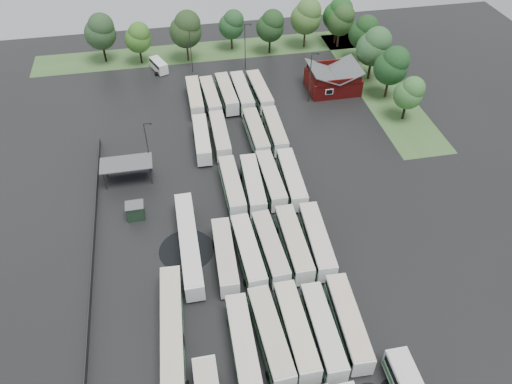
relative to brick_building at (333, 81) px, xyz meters
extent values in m
plane|color=black|center=(-24.00, -42.77, -1.87)|extent=(160.00, 160.00, 0.00)
cube|color=maroon|center=(0.00, 0.03, -0.17)|extent=(10.00, 8.00, 3.40)
cube|color=#4C4F51|center=(-2.50, 0.03, 2.43)|extent=(5.07, 8.60, 2.19)
cube|color=#4C4F51|center=(2.50, 0.03, 2.43)|extent=(5.07, 8.60, 2.19)
cube|color=maroon|center=(0.00, -3.97, 2.03)|extent=(9.00, 0.20, 1.20)
cube|color=silver|center=(-2.00, -4.02, 0.13)|extent=(1.60, 0.12, 1.20)
cylinder|color=#2D2D30|center=(-44.80, -22.77, -0.17)|extent=(0.16, 0.16, 3.40)
cylinder|color=#2D2D30|center=(-37.60, -22.77, -0.17)|extent=(0.16, 0.16, 3.40)
cylinder|color=#2D2D30|center=(-44.80, -19.57, -0.17)|extent=(0.16, 0.16, 3.40)
cylinder|color=#2D2D30|center=(-37.60, -19.57, -0.17)|extent=(0.16, 0.16, 3.40)
cube|color=#4C4F51|center=(-41.20, -21.17, 1.63)|extent=(8.20, 4.20, 0.15)
cube|color=navy|center=(-41.20, -19.27, -0.27)|extent=(7.60, 0.08, 2.60)
cube|color=black|center=(-40.20, -30.17, -0.62)|extent=(2.50, 2.00, 2.50)
cube|color=#4C4F51|center=(-40.20, -30.17, 0.69)|extent=(2.70, 2.20, 0.12)
cube|color=#3B5F2B|center=(-22.00, 22.03, -1.86)|extent=(80.00, 10.00, 0.01)
cube|color=#3B5F2B|center=(10.00, 0.03, -1.86)|extent=(10.00, 50.00, 0.01)
cube|color=#2D2D30|center=(-46.20, -34.77, -1.27)|extent=(0.10, 50.00, 1.20)
cube|color=silver|center=(-28.35, -55.25, -0.05)|extent=(2.70, 11.99, 2.74)
cube|color=black|center=(-28.35, -55.25, 0.50)|extent=(2.75, 11.52, 0.88)
cube|color=#287B37|center=(-28.35, -55.25, -0.65)|extent=(2.74, 11.75, 0.60)
cube|color=beige|center=(-28.35, -55.25, 1.37)|extent=(2.59, 11.63, 0.12)
cylinder|color=black|center=(-28.35, -59.08, -1.42)|extent=(2.54, 0.96, 0.96)
cylinder|color=black|center=(-28.35, -51.43, -1.42)|extent=(2.54, 0.96, 0.96)
cube|color=silver|center=(-25.03, -54.99, 0.03)|extent=(3.19, 12.55, 2.85)
cube|color=black|center=(-25.03, -54.99, 0.60)|extent=(3.23, 12.06, 0.91)
cube|color=#247C30|center=(-25.03, -54.99, -0.60)|extent=(3.23, 12.31, 0.63)
cube|color=beige|center=(-25.03, -54.99, 1.50)|extent=(3.07, 12.17, 0.12)
cylinder|color=black|center=(-25.03, -58.97, -1.40)|extent=(2.64, 1.00, 1.00)
cylinder|color=black|center=(-25.03, -51.01, -1.40)|extent=(2.64, 1.00, 1.00)
cube|color=silver|center=(-21.93, -54.82, 0.02)|extent=(2.69, 12.45, 2.85)
cube|color=black|center=(-21.93, -54.82, 0.59)|extent=(2.75, 11.95, 0.91)
cube|color=#297639|center=(-21.93, -54.82, -0.60)|extent=(2.74, 12.20, 0.63)
cube|color=beige|center=(-21.93, -54.82, 1.50)|extent=(2.58, 12.08, 0.12)
cylinder|color=black|center=(-21.93, -58.80, -1.40)|extent=(2.64, 0.99, 0.99)
cylinder|color=black|center=(-21.93, -50.84, -1.40)|extent=(2.64, 0.99, 0.99)
cube|color=silver|center=(-18.82, -55.42, -0.04)|extent=(2.66, 12.06, 2.76)
cube|color=black|center=(-18.82, -55.42, 0.51)|extent=(2.71, 11.58, 0.88)
cube|color=#2F733C|center=(-18.82, -55.42, -0.64)|extent=(2.71, 11.82, 0.61)
cube|color=beige|center=(-18.82, -55.42, 1.39)|extent=(2.56, 11.69, 0.12)
cylinder|color=black|center=(-18.82, -59.27, -1.41)|extent=(2.56, 0.96, 0.96)
cylinder|color=black|center=(-18.82, -51.57, -1.41)|extent=(2.56, 0.96, 0.96)
cube|color=silver|center=(-15.56, -54.90, 0.01)|extent=(3.15, 12.43, 2.83)
cube|color=black|center=(-15.56, -54.90, 0.57)|extent=(3.19, 11.95, 0.90)
cube|color=#328245|center=(-15.56, -54.90, -0.61)|extent=(3.19, 12.19, 0.62)
cube|color=beige|center=(-15.56, -54.90, 1.47)|extent=(3.03, 12.06, 0.12)
cylinder|color=black|center=(-15.56, -58.85, -1.40)|extent=(2.62, 0.99, 0.99)
cylinder|color=black|center=(-15.56, -50.96, -1.40)|extent=(2.62, 0.99, 0.99)
cube|color=silver|center=(-28.43, -41.88, -0.06)|extent=(2.87, 11.97, 2.73)
cube|color=black|center=(-28.43, -41.88, 0.49)|extent=(2.91, 11.50, 0.87)
cube|color=#247730|center=(-28.43, -41.88, -0.66)|extent=(2.91, 11.74, 0.60)
cube|color=beige|center=(-28.43, -41.88, 1.36)|extent=(2.76, 11.61, 0.12)
cylinder|color=black|center=(-28.43, -45.68, -1.42)|extent=(2.53, 0.95, 0.95)
cylinder|color=black|center=(-28.43, -38.07, -1.42)|extent=(2.53, 0.95, 0.95)
cube|color=silver|center=(-25.24, -41.80, -0.02)|extent=(2.97, 12.21, 2.78)
cube|color=black|center=(-25.24, -41.80, 0.53)|extent=(3.01, 11.73, 0.89)
cube|color=#2B8239|center=(-25.24, -41.80, -0.63)|extent=(3.01, 11.97, 0.61)
cube|color=beige|center=(-25.24, -41.80, 1.42)|extent=(2.86, 11.85, 0.12)
cylinder|color=black|center=(-25.24, -45.68, -1.41)|extent=(2.58, 0.97, 0.97)
cylinder|color=black|center=(-25.24, -37.92, -1.41)|extent=(2.58, 0.97, 0.97)
cube|color=silver|center=(-22.12, -41.57, -0.05)|extent=(2.99, 12.05, 2.74)
cube|color=black|center=(-22.12, -41.57, 0.50)|extent=(3.03, 11.58, 0.88)
cube|color=#2B8437|center=(-22.12, -41.57, -0.65)|extent=(3.03, 11.82, 0.60)
cube|color=#C2B19D|center=(-22.12, -41.57, 1.37)|extent=(2.88, 11.69, 0.12)
cylinder|color=black|center=(-22.12, -45.40, -1.42)|extent=(2.54, 0.96, 0.96)
cylinder|color=black|center=(-22.12, -37.74, -1.42)|extent=(2.54, 0.96, 0.96)
cube|color=silver|center=(-18.80, -41.46, 0.03)|extent=(2.65, 12.49, 2.86)
cube|color=black|center=(-18.80, -41.46, 0.60)|extent=(2.71, 11.99, 0.92)
cube|color=#318242|center=(-18.80, -41.46, -0.60)|extent=(2.70, 12.24, 0.63)
cube|color=beige|center=(-18.80, -41.46, 1.51)|extent=(2.54, 12.11, 0.12)
cylinder|color=black|center=(-18.80, -45.46, -1.40)|extent=(2.65, 1.00, 1.00)
cylinder|color=black|center=(-18.80, -37.47, -1.40)|extent=(2.65, 1.00, 1.00)
cube|color=silver|center=(-15.52, -41.56, 0.03)|extent=(3.24, 12.59, 2.86)
cube|color=black|center=(-15.52, -41.56, 0.60)|extent=(3.28, 12.10, 0.91)
cube|color=#358341|center=(-15.52, -41.56, -0.60)|extent=(3.28, 12.35, 0.63)
cube|color=beige|center=(-15.52, -41.56, 1.51)|extent=(3.12, 12.21, 0.12)
cylinder|color=black|center=(-15.52, -45.55, -1.40)|extent=(2.65, 1.00, 1.00)
cylinder|color=black|center=(-15.52, -37.56, -1.40)|extent=(2.65, 1.00, 1.00)
cube|color=silver|center=(-25.27, -27.98, -0.03)|extent=(2.61, 12.09, 2.77)
cube|color=black|center=(-25.27, -27.98, 0.52)|extent=(2.67, 11.61, 0.89)
cube|color=#268034|center=(-25.27, -27.98, -0.64)|extent=(2.66, 11.85, 0.61)
cube|color=beige|center=(-25.27, -27.98, 1.40)|extent=(2.51, 11.73, 0.12)
cylinder|color=black|center=(-25.27, -31.84, -1.41)|extent=(2.57, 0.97, 0.97)
cylinder|color=black|center=(-25.27, -24.12, -1.41)|extent=(2.57, 0.97, 0.97)
cube|color=silver|center=(-22.00, -28.29, -0.02)|extent=(3.04, 12.25, 2.79)
cube|color=black|center=(-22.00, -28.29, 0.54)|extent=(3.08, 11.77, 0.89)
cube|color=#247535|center=(-22.00, -28.29, -0.63)|extent=(3.08, 12.01, 0.61)
cube|color=beige|center=(-22.00, -28.29, 1.43)|extent=(2.92, 11.88, 0.12)
cylinder|color=black|center=(-22.00, -32.18, -1.41)|extent=(2.58, 0.97, 0.97)
cylinder|color=black|center=(-22.00, -24.40, -1.41)|extent=(2.58, 0.97, 0.97)
cube|color=silver|center=(-18.99, -27.63, -0.04)|extent=(2.61, 12.02, 2.75)
cube|color=black|center=(-18.99, -27.63, 0.51)|extent=(2.67, 11.54, 0.88)
cube|color=#2E7D3B|center=(-18.99, -27.63, -0.65)|extent=(2.66, 11.78, 0.60)
cube|color=beige|center=(-18.99, -27.63, 1.38)|extent=(2.51, 11.66, 0.12)
cylinder|color=black|center=(-18.99, -31.47, -1.42)|extent=(2.55, 0.96, 0.96)
cylinder|color=black|center=(-18.99, -23.79, -1.42)|extent=(2.55, 0.96, 0.96)
cube|color=silver|center=(-15.75, -28.11, 0.02)|extent=(3.09, 12.48, 2.84)
cube|color=black|center=(-15.75, -28.11, 0.58)|extent=(3.13, 11.99, 0.91)
cube|color=#2A783D|center=(-15.75, -28.11, -0.61)|extent=(3.13, 12.23, 0.62)
cube|color=beige|center=(-15.75, -28.11, 1.49)|extent=(2.97, 12.10, 0.12)
cylinder|color=black|center=(-15.75, -32.07, -1.40)|extent=(2.63, 0.99, 0.99)
cylinder|color=black|center=(-15.75, -24.14, -1.40)|extent=(2.63, 0.99, 0.99)
cube|color=silver|center=(-28.47, -14.63, -0.07)|extent=(2.85, 11.91, 2.71)
cube|color=black|center=(-28.47, -14.63, 0.48)|extent=(2.89, 11.44, 0.87)
cube|color=#397C46|center=(-28.47, -14.63, -0.66)|extent=(2.89, 11.68, 0.60)
cube|color=silver|center=(-28.47, -14.63, 1.34)|extent=(2.74, 11.56, 0.12)
cylinder|color=black|center=(-28.47, -18.42, -1.42)|extent=(2.52, 0.95, 0.95)
cylinder|color=black|center=(-28.47, -10.84, -1.42)|extent=(2.52, 0.95, 0.95)
cube|color=silver|center=(-25.20, -14.20, -0.04)|extent=(2.67, 12.02, 2.75)
cube|color=black|center=(-25.20, -14.20, 0.51)|extent=(2.72, 11.54, 0.88)
cube|color=#267632|center=(-25.20, -14.20, -0.65)|extent=(2.71, 11.78, 0.60)
cube|color=beige|center=(-25.20, -14.20, 1.38)|extent=(2.56, 11.66, 0.12)
cylinder|color=black|center=(-25.20, -18.04, -1.42)|extent=(2.55, 0.96, 0.96)
cylinder|color=black|center=(-25.20, -10.37, -1.42)|extent=(2.55, 0.96, 0.96)
cube|color=silver|center=(-18.86, -14.69, -0.01)|extent=(2.67, 12.21, 2.79)
cube|color=black|center=(-18.86, -14.69, 0.54)|extent=(2.73, 11.72, 0.89)
cube|color=#398047|center=(-18.86, -14.69, -0.63)|extent=(2.72, 11.97, 0.61)
cube|color=#C3B395|center=(-18.86, -14.69, 1.43)|extent=(2.57, 11.84, 0.12)
cylinder|color=black|center=(-18.86, -18.59, -1.41)|extent=(2.59, 0.97, 0.97)
cylinder|color=black|center=(-18.86, -10.79, -1.41)|extent=(2.59, 0.97, 0.97)
cube|color=silver|center=(-15.41, -14.57, -0.04)|extent=(2.71, 12.02, 2.74)
cube|color=black|center=(-15.41, -14.57, 0.50)|extent=(2.76, 11.54, 0.88)
cube|color=#2C743C|center=(-15.41, -14.57, -0.65)|extent=(2.75, 11.78, 0.60)
cube|color=beige|center=(-15.41, -14.57, 1.38)|extent=(2.60, 11.65, 0.12)
cylinder|color=black|center=(-15.41, -18.41, -1.42)|extent=(2.54, 0.96, 0.96)
cylinder|color=black|center=(-15.41, -10.74, -1.42)|extent=(2.54, 0.96, 0.96)
cube|color=silver|center=(-28.25, -0.53, -0.05)|extent=(2.54, 11.95, 2.74)
cube|color=black|center=(-28.25, -0.53, 0.50)|extent=(2.60, 11.47, 0.88)
cube|color=#347D46|center=(-28.25, -0.53, -0.65)|extent=(2.59, 11.71, 0.60)
cube|color=beige|center=(-28.25, -0.53, 1.37)|extent=(2.44, 11.59, 0.12)
cylinder|color=black|center=(-28.25, -4.35, -1.42)|extent=(2.54, 0.96, 0.96)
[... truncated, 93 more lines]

